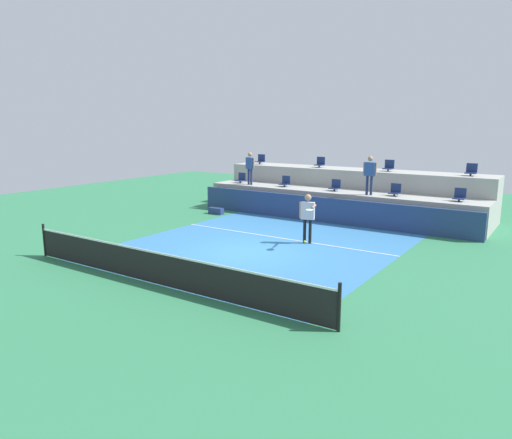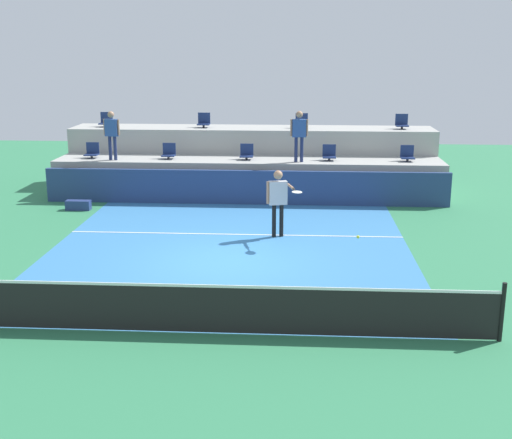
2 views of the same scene
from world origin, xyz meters
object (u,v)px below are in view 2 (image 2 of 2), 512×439
Objects in this scene: tennis_ball at (358,237)px; stadium_chair_lower_center at (247,153)px; stadium_chair_upper_far_left at (106,121)px; stadium_chair_upper_right at (302,122)px; stadium_chair_upper_far_right at (402,123)px; equipment_bag at (78,205)px; tennis_player at (278,196)px; stadium_chair_lower_left at (169,152)px; spectator_leaning_on_rail at (112,131)px; spectator_in_grey at (299,132)px; stadium_chair_upper_left at (204,121)px; stadium_chair_lower_far_left at (92,152)px; stadium_chair_lower_far_right at (407,155)px; stadium_chair_lower_right at (329,154)px.

stadium_chair_lower_center is at bearing 109.36° from tennis_ball.
stadium_chair_upper_far_left and stadium_chair_upper_right have the same top height.
stadium_chair_upper_far_right is 0.68× the size of equipment_bag.
stadium_chair_upper_far_left is 0.29× the size of tennis_player.
tennis_player is 3.98m from tennis_ball.
stadium_chair_lower_left is at bearing 123.44° from tennis_ball.
tennis_ball is (1.78, -3.56, -0.05)m from tennis_player.
spectator_in_grey is (6.20, -0.00, 0.03)m from spectator_leaning_on_rail.
stadium_chair_lower_left is 1.00× the size of stadium_chair_upper_far_left.
stadium_chair_upper_left is (-1.68, 1.80, 0.85)m from stadium_chair_lower_center.
stadium_chair_lower_left is 1.00× the size of stadium_chair_lower_center.
stadium_chair_lower_far_left is at bearing 94.78° from equipment_bag.
stadium_chair_lower_far_right is at bearing 2.24° from spectator_leaning_on_rail.
stadium_chair_lower_center is 7.65× the size of tennis_ball.
spectator_leaning_on_rail reaches higher than stadium_chair_upper_far_right.
stadium_chair_lower_left is at bearing 175.00° from spectator_in_grey.
spectator_in_grey is at bearing -92.31° from stadium_chair_upper_right.
equipment_bag is at bearing -163.95° from spectator_in_grey.
spectator_leaning_on_rail is at bearing 132.42° from tennis_ball.
stadium_chair_lower_center and stadium_chair_lower_right have the same top height.
tennis_player reaches higher than equipment_bag.
stadium_chair_upper_left is 7.48m from tennis_player.
tennis_player is (3.86, -4.99, -0.35)m from stadium_chair_lower_left.
stadium_chair_lower_far_right is 1.00× the size of stadium_chair_upper_far_left.
stadium_chair_lower_far_left reaches higher than equipment_bag.
stadium_chair_upper_left is 0.68× the size of equipment_bag.
equipment_bag is at bearing 157.29° from tennis_player.
stadium_chair_lower_left is 1.00× the size of stadium_chair_lower_right.
stadium_chair_upper_right is 2.19m from spectator_in_grey.
tennis_player is (-1.54, -4.99, -0.35)m from stadium_chair_lower_right.
spectator_leaning_on_rail is at bearing -176.96° from stadium_chair_lower_right.
spectator_leaning_on_rail reaches higher than stadium_chair_upper_left.
stadium_chair_lower_far_left is 0.32× the size of spectator_leaning_on_rail.
stadium_chair_upper_right reaches higher than equipment_bag.
stadium_chair_lower_far_left is at bearing 180.00° from stadium_chair_lower_right.
equipment_bag is at bearing -149.05° from stadium_chair_upper_right.
stadium_chair_lower_far_left is at bearing -170.41° from stadium_chair_upper_far_right.
spectator_in_grey is (1.75, -0.38, 0.78)m from stadium_chair_lower_center.
stadium_chair_upper_far_right is (3.54, 0.00, 0.00)m from stadium_chair_upper_right.
spectator_in_grey is (3.43, -2.18, -0.07)m from stadium_chair_upper_left.
spectator_in_grey is at bearing -5.00° from stadium_chair_lower_left.
stadium_chair_upper_far_left reaches higher than tennis_player.
spectator_leaning_on_rail is (-7.22, -0.38, 0.75)m from stadium_chair_lower_right.
stadium_chair_lower_right is (2.76, 0.00, 0.00)m from stadium_chair_lower_center.
stadium_chair_lower_right is 7.65× the size of tennis_ball.
stadium_chair_upper_left is at bearing 180.00° from stadium_chair_upper_right.
spectator_leaning_on_rail is (-1.81, -0.38, 0.75)m from stadium_chair_lower_left.
stadium_chair_upper_far_right is 8.05m from tennis_player.
stadium_chair_upper_right is 1.00× the size of stadium_chair_upper_far_right.
stadium_chair_lower_left is 7.65× the size of tennis_ball.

